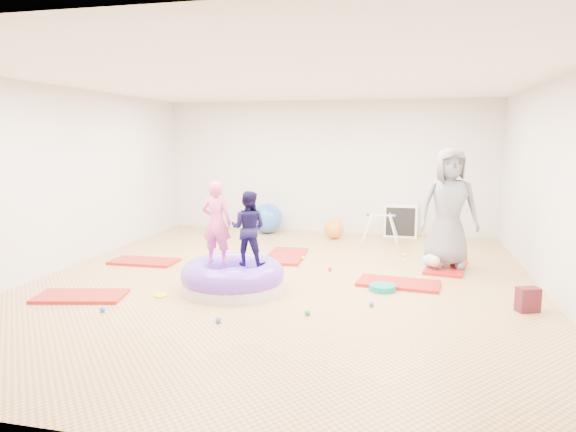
# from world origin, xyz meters

# --- Properties ---
(room) EXTENTS (7.01, 8.01, 2.81)m
(room) POSITION_xyz_m (0.00, 0.00, 1.40)
(room) COLOR tan
(room) RESTS_ON ground
(gym_mat_front_left) EXTENTS (1.20, 0.78, 0.05)m
(gym_mat_front_left) POSITION_xyz_m (-2.35, -1.32, 0.02)
(gym_mat_front_left) COLOR red
(gym_mat_front_left) RESTS_ON ground
(gym_mat_mid_left) EXTENTS (1.08, 0.55, 0.04)m
(gym_mat_mid_left) POSITION_xyz_m (-2.48, 0.56, 0.02)
(gym_mat_mid_left) COLOR red
(gym_mat_mid_left) RESTS_ON ground
(gym_mat_center_back) EXTENTS (0.66, 1.23, 0.05)m
(gym_mat_center_back) POSITION_xyz_m (-0.31, 1.45, 0.03)
(gym_mat_center_back) COLOR red
(gym_mat_center_back) RESTS_ON ground
(gym_mat_right) EXTENTS (1.17, 0.68, 0.05)m
(gym_mat_right) POSITION_xyz_m (1.60, 0.19, 0.02)
(gym_mat_right) COLOR red
(gym_mat_right) RESTS_ON ground
(gym_mat_rear_right) EXTENTS (0.75, 1.21, 0.05)m
(gym_mat_rear_right) POSITION_xyz_m (2.31, 1.32, 0.02)
(gym_mat_rear_right) COLOR red
(gym_mat_rear_right) RESTS_ON ground
(inflatable_cushion) EXTENTS (1.39, 1.39, 0.44)m
(inflatable_cushion) POSITION_xyz_m (-0.56, -0.55, 0.17)
(inflatable_cushion) COLOR silver
(inflatable_cushion) RESTS_ON ground
(child_pink) EXTENTS (0.41, 0.28, 1.11)m
(child_pink) POSITION_xyz_m (-0.78, -0.53, 0.96)
(child_pink) COLOR #E54D92
(child_pink) RESTS_ON inflatable_cushion
(child_navy) EXTENTS (0.49, 0.38, 0.99)m
(child_navy) POSITION_xyz_m (-0.35, -0.51, 0.90)
(child_navy) COLOR black
(child_navy) RESTS_ON inflatable_cushion
(adult_caregiver) EXTENTS (0.98, 0.73, 1.83)m
(adult_caregiver) POSITION_xyz_m (2.31, 1.28, 0.96)
(adult_caregiver) COLOR slate
(adult_caregiver) RESTS_ON gym_mat_rear_right
(infant) EXTENTS (0.36, 0.37, 0.21)m
(infant) POSITION_xyz_m (2.11, 1.11, 0.16)
(infant) COLOR #98B6E9
(infant) RESTS_ON gym_mat_rear_right
(ball_pit_balls) EXTENTS (3.50, 3.82, 0.07)m
(ball_pit_balls) POSITION_xyz_m (0.30, -0.23, 0.03)
(ball_pit_balls) COLOR blue
(ball_pit_balls) RESTS_ON ground
(exercise_ball_blue) EXTENTS (0.64, 0.64, 0.64)m
(exercise_ball_blue) POSITION_xyz_m (-1.21, 3.54, 0.32)
(exercise_ball_blue) COLOR blue
(exercise_ball_blue) RESTS_ON ground
(exercise_ball_orange) EXTENTS (0.40, 0.40, 0.40)m
(exercise_ball_orange) POSITION_xyz_m (0.27, 3.27, 0.20)
(exercise_ball_orange) COLOR orange
(exercise_ball_orange) RESTS_ON ground
(infant_play_gym) EXTENTS (0.69, 0.65, 0.53)m
(infant_play_gym) POSITION_xyz_m (1.19, 3.26, 0.35)
(infant_play_gym) COLOR white
(infant_play_gym) RESTS_ON ground
(cube_shelf) EXTENTS (0.67, 0.33, 0.67)m
(cube_shelf) POSITION_xyz_m (1.57, 3.79, 0.34)
(cube_shelf) COLOR white
(cube_shelf) RESTS_ON ground
(balance_disc) EXTENTS (0.36, 0.36, 0.08)m
(balance_disc) POSITION_xyz_m (1.40, -0.12, 0.04)
(balance_disc) COLOR #097A75
(balance_disc) RESTS_ON ground
(backpack) EXTENTS (0.29, 0.24, 0.29)m
(backpack) POSITION_xyz_m (3.10, -0.58, 0.15)
(backpack) COLOR maroon
(backpack) RESTS_ON ground
(yellow_toy) EXTENTS (0.18, 0.18, 0.03)m
(yellow_toy) POSITION_xyz_m (-1.38, -1.03, 0.01)
(yellow_toy) COLOR #FFF60D
(yellow_toy) RESTS_ON ground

